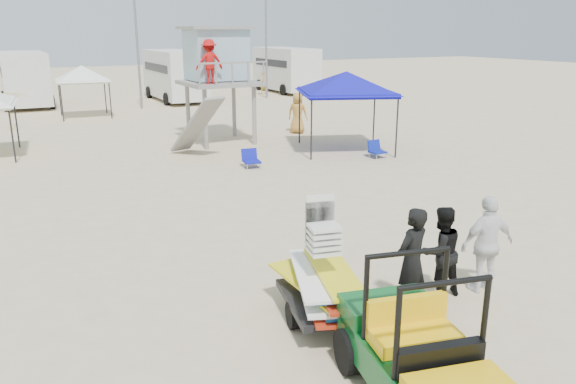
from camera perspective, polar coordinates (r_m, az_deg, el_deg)
name	(u,v)px	position (r m, az deg, el deg)	size (l,w,h in m)	color
ground	(344,316)	(9.57, 5.72, -12.39)	(140.00, 140.00, 0.00)	beige
utility_cart	(421,345)	(7.25, 13.32, -14.88)	(1.74, 2.69, 1.89)	#0C4F1D
surf_trailer	(323,280)	(8.97, 3.56, -8.92)	(1.48, 2.23, 1.88)	black
man_left	(412,261)	(9.50, 12.44, -6.84)	(0.67, 0.44, 1.82)	black
man_mid	(440,252)	(10.24, 15.22, -5.86)	(0.80, 0.62, 1.65)	black
man_right	(487,244)	(10.62, 19.57, -5.03)	(1.05, 0.44, 1.79)	white
lifeguard_tower	(216,59)	(23.54, -7.35, 13.25)	(2.92, 2.92, 4.59)	gray
canopy_blue	(346,75)	(21.93, 5.96, 11.72)	(4.28, 4.28, 3.44)	black
canopy_white_c	(81,68)	(32.36, -20.24, 11.73)	(2.72, 2.72, 3.15)	black
umbrella_b	(10,111)	(29.69, -26.41, 7.42)	(1.97, 2.01, 1.81)	yellow
beach_chair_b	(376,149)	(21.07, 8.92, 4.33)	(0.58, 0.62, 0.64)	#0E1F9B
beach_chair_c	(251,158)	(19.32, -3.81, 3.42)	(0.61, 0.66, 0.64)	#0F15A7
rv_mid_left	(24,77)	(38.64, -25.21, 10.57)	(2.65, 6.50, 3.25)	silver
rv_mid_right	(175,73)	(38.60, -11.43, 11.75)	(2.64, 7.00, 3.25)	silver
rv_far_right	(286,68)	(43.32, -0.25, 12.51)	(2.64, 6.60, 3.25)	silver
light_pole_left	(137,40)	(34.86, -15.10, 14.71)	(0.14, 0.14, 8.00)	slate
light_pole_right	(266,38)	(39.23, -2.23, 15.33)	(0.14, 0.14, 8.00)	slate
distant_beachgoers	(126,116)	(25.97, -16.17, 7.42)	(20.83, 16.05, 1.85)	gold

